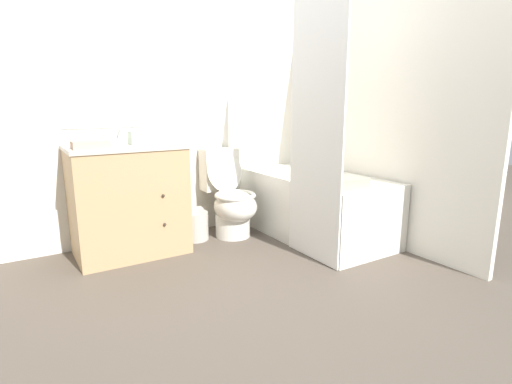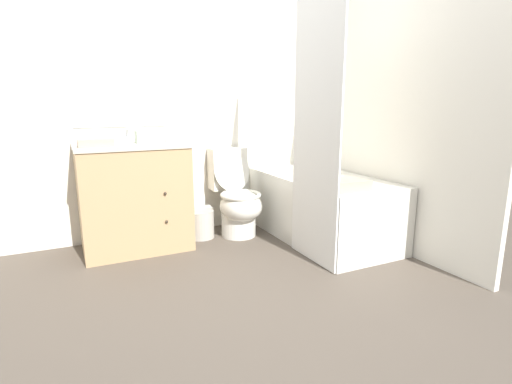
{
  "view_description": "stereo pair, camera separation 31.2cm",
  "coord_description": "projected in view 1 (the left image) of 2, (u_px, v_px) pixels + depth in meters",
  "views": [
    {
      "loc": [
        -1.54,
        -1.83,
        1.22
      ],
      "look_at": [
        0.07,
        0.75,
        0.54
      ],
      "focal_mm": 28.0,
      "sensor_mm": 36.0,
      "label": 1
    },
    {
      "loc": [
        -1.27,
        -1.99,
        1.22
      ],
      "look_at": [
        0.07,
        0.75,
        0.54
      ],
      "focal_mm": 28.0,
      "sensor_mm": 36.0,
      "label": 2
    }
  ],
  "objects": [
    {
      "name": "toilet",
      "position": [
        230.0,
        199.0,
        3.7
      ],
      "size": [
        0.38,
        0.62,
        0.81
      ],
      "color": "silver",
      "rests_on": "ground_plane"
    },
    {
      "name": "sink_faucet",
      "position": [
        118.0,
        139.0,
        3.29
      ],
      "size": [
        0.14,
        0.12,
        0.12
      ],
      "color": "silver",
      "rests_on": "vanity_cabinet"
    },
    {
      "name": "tissue_box",
      "position": [
        137.0,
        138.0,
        3.18
      ],
      "size": [
        0.12,
        0.14,
        0.13
      ],
      "color": "silver",
      "rests_on": "vanity_cabinet"
    },
    {
      "name": "hand_towel_folded",
      "position": [
        90.0,
        145.0,
        2.89
      ],
      "size": [
        0.25,
        0.15,
        0.05
      ],
      "color": "tan",
      "rests_on": "vanity_cabinet"
    },
    {
      "name": "shower_curtain",
      "position": [
        316.0,
        131.0,
        2.99
      ],
      "size": [
        0.02,
        0.6,
        2.01
      ],
      "color": "white",
      "rests_on": "ground_plane"
    },
    {
      "name": "bathtub",
      "position": [
        315.0,
        205.0,
        3.71
      ],
      "size": [
        0.75,
        1.49,
        0.57
      ],
      "color": "silver",
      "rests_on": "ground_plane"
    },
    {
      "name": "wall_back",
      "position": [
        196.0,
        99.0,
        3.71
      ],
      "size": [
        8.0,
        0.06,
        2.5
      ],
      "color": "white",
      "rests_on": "ground_plane"
    },
    {
      "name": "wall_right",
      "position": [
        359.0,
        99.0,
        3.63
      ],
      "size": [
        0.05,
        2.67,
        2.5
      ],
      "color": "white",
      "rests_on": "ground_plane"
    },
    {
      "name": "soap_dispenser",
      "position": [
        164.0,
        136.0,
        3.29
      ],
      "size": [
        0.07,
        0.07,
        0.14
      ],
      "color": "white",
      "rests_on": "vanity_cabinet"
    },
    {
      "name": "bath_towel_folded",
      "position": [
        344.0,
        183.0,
        3.1
      ],
      "size": [
        0.31,
        0.25,
        0.08
      ],
      "color": "tan",
      "rests_on": "bathtub"
    },
    {
      "name": "ground_plane",
      "position": [
        309.0,
        296.0,
        2.58
      ],
      "size": [
        14.0,
        14.0,
        0.0
      ],
      "primitive_type": "plane",
      "color": "brown"
    },
    {
      "name": "vanity_cabinet",
      "position": [
        128.0,
        199.0,
        3.24
      ],
      "size": [
        0.88,
        0.6,
        0.9
      ],
      "color": "tan",
      "rests_on": "ground_plane"
    },
    {
      "name": "wastebasket",
      "position": [
        195.0,
        226.0,
        3.62
      ],
      "size": [
        0.24,
        0.24,
        0.25
      ],
      "color": "#B7B2A8",
      "rests_on": "ground_plane"
    }
  ]
}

